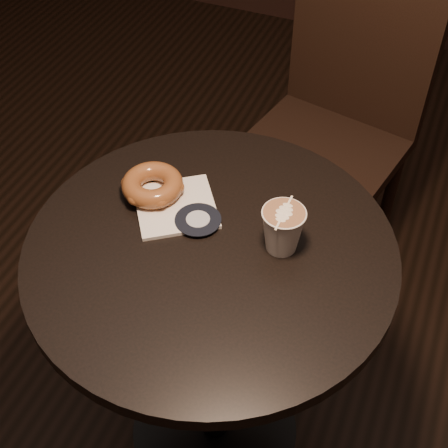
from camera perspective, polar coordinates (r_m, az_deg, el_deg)
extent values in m
plane|color=black|center=(1.79, -0.85, -18.28)|extent=(4.50, 4.50, 0.00)
cylinder|color=black|center=(1.17, -1.24, -2.47)|extent=(0.70, 0.70, 0.03)
cylinder|color=black|center=(1.46, -1.01, -11.98)|extent=(0.07, 0.07, 0.70)
cylinder|color=black|center=(1.78, -0.86, -18.14)|extent=(0.44, 0.44, 0.02)
cube|color=black|center=(1.82, 8.80, 6.51)|extent=(0.50, 0.50, 0.04)
cube|color=black|center=(1.80, 12.89, 17.12)|extent=(0.42, 0.13, 0.57)
cylinder|color=black|center=(1.92, 0.86, 0.27)|extent=(0.04, 0.04, 0.47)
cylinder|color=black|center=(1.82, 10.26, -4.29)|extent=(0.04, 0.04, 0.47)
cylinder|color=black|center=(2.15, 6.18, 5.89)|extent=(0.04, 0.04, 0.47)
cylinder|color=black|center=(2.05, 14.78, 2.11)|extent=(0.04, 0.04, 0.47)
cube|color=white|center=(1.23, -4.43, 1.62)|extent=(0.21, 0.21, 0.01)
torus|color=brown|center=(1.24, -6.55, 3.58)|extent=(0.12, 0.12, 0.04)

